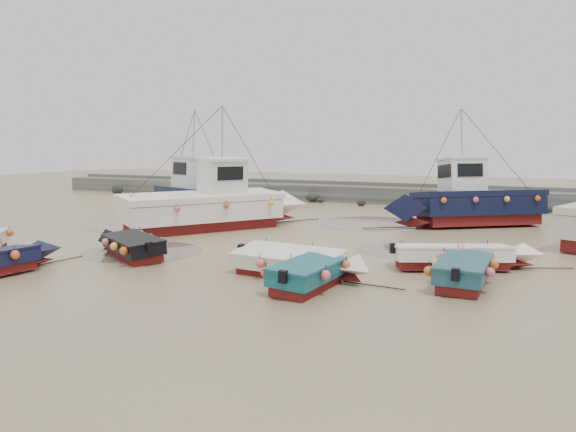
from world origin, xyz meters
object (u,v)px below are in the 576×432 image
dinghy_4 (131,243)px  person (226,222)px  cabin_boat_0 (192,197)px  dinghy_2 (312,269)px  dinghy_3 (462,254)px  cabin_boat_1 (213,204)px  cabin_boat_2 (469,201)px  dinghy_5 (298,260)px  dinghy_6 (465,266)px

dinghy_4 → person: size_ratio=2.91×
cabin_boat_0 → dinghy_2: bearing=-107.5°
dinghy_3 → person: (-13.73, 6.68, -0.54)m
cabin_boat_1 → cabin_boat_2: 13.40m
cabin_boat_1 → cabin_boat_2: bearing=62.1°
dinghy_2 → cabin_boat_2: cabin_boat_2 is taller
dinghy_3 → cabin_boat_1: 13.67m
dinghy_2 → dinghy_5: (-0.94, 1.07, -0.02)m
dinghy_3 → cabin_boat_0: cabin_boat_0 is taller
dinghy_5 → person: dinghy_5 is taller
dinghy_3 → cabin_boat_1: (-12.96, 4.26, 0.76)m
cabin_boat_0 → cabin_boat_2: bearing=-48.1°
cabin_boat_0 → dinghy_6: bearing=-93.0°
cabin_boat_0 → person: 2.43m
dinghy_3 → cabin_boat_2: size_ratio=0.70×
dinghy_2 → person: bearing=135.0°
dinghy_4 → cabin_boat_2: (10.62, 14.04, 0.80)m
dinghy_3 → cabin_boat_0: size_ratio=0.65×
dinghy_2 → dinghy_3: bearing=53.9°
cabin_boat_1 → dinghy_3: bearing=14.6°
dinghy_4 → person: (-1.84, 9.91, -0.55)m
dinghy_5 → dinghy_6: bearing=110.3°
cabin_boat_2 → person: 13.20m
dinghy_2 → dinghy_3: same height
dinghy_3 → dinghy_6: same height
dinghy_6 → person: bearing=147.7°
dinghy_3 → dinghy_5: same height
dinghy_2 → cabin_boat_0: 16.19m
dinghy_5 → cabin_boat_1: bearing=-127.8°
dinghy_6 → person: size_ratio=3.04×
dinghy_2 → dinghy_5: size_ratio=0.87×
cabin_boat_2 → person: cabin_boat_2 is taller
dinghy_6 → cabin_boat_2: (-1.66, 12.92, 0.79)m
dinghy_3 → dinghy_4: same height
person → cabin_boat_1: bearing=110.0°
dinghy_5 → dinghy_6: size_ratio=1.08×
dinghy_5 → dinghy_6: same height
dinghy_5 → cabin_boat_2: 14.71m
cabin_boat_1 → dinghy_5: bearing=-10.2°
cabin_boat_0 → cabin_boat_2: size_ratio=1.07×
dinghy_2 → cabin_boat_0: (-11.98, 10.86, 0.79)m
dinghy_4 → person: bearing=40.7°
person → dinghy_6: bearing=150.4°
cabin_boat_1 → person: (-0.77, 2.42, -1.30)m
dinghy_2 → cabin_boat_0: size_ratio=0.56×
dinghy_4 → dinghy_5: size_ratio=0.89×
person → dinghy_3: bearing=156.3°
dinghy_3 → dinghy_4: (-11.89, -3.23, 0.01)m
cabin_boat_1 → cabin_boat_2: size_ratio=1.19×
cabin_boat_1 → dinghy_4: bearing=-49.1°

